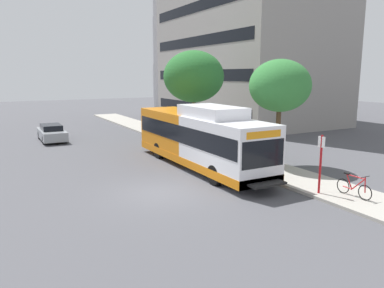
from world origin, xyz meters
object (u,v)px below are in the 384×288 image
(parked_car_far_lane, at_px, (52,133))
(bus_stop_sign_pole, at_px, (321,160))
(street_tree_near_stop, at_px, (280,86))
(transit_bus, at_px, (199,138))
(bicycle_parked, at_px, (354,187))
(street_tree_mid_block, at_px, (194,77))

(parked_car_far_lane, bearing_deg, bus_stop_sign_pole, -68.22)
(street_tree_near_stop, height_order, parked_car_far_lane, street_tree_near_stop)
(transit_bus, relative_size, street_tree_near_stop, 2.03)
(bus_stop_sign_pole, bearing_deg, street_tree_near_stop, 67.41)
(bus_stop_sign_pole, distance_m, bicycle_parked, 1.79)
(bus_stop_sign_pole, relative_size, parked_car_far_lane, 0.58)
(bicycle_parked, bearing_deg, bus_stop_sign_pole, 130.34)
(bicycle_parked, height_order, street_tree_near_stop, street_tree_near_stop)
(bus_stop_sign_pole, bearing_deg, parked_car_far_lane, 111.78)
(bicycle_parked, relative_size, parked_car_far_lane, 0.39)
(transit_bus, distance_m, street_tree_mid_block, 8.92)
(transit_bus, distance_m, street_tree_near_stop, 5.49)
(street_tree_near_stop, distance_m, street_tree_mid_block, 9.29)
(transit_bus, relative_size, parked_car_far_lane, 2.72)
(street_tree_mid_block, bearing_deg, bus_stop_sign_pole, -96.60)
(bicycle_parked, distance_m, street_tree_mid_block, 16.24)
(street_tree_near_stop, xyz_separation_m, street_tree_mid_block, (-0.50, 9.26, 0.49))
(bus_stop_sign_pole, height_order, street_tree_mid_block, street_tree_mid_block)
(transit_bus, height_order, bicycle_parked, transit_bus)
(transit_bus, relative_size, bus_stop_sign_pole, 4.71)
(bus_stop_sign_pole, relative_size, bicycle_parked, 1.48)
(bicycle_parked, xyz_separation_m, street_tree_near_stop, (1.26, 6.30, 4.11))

